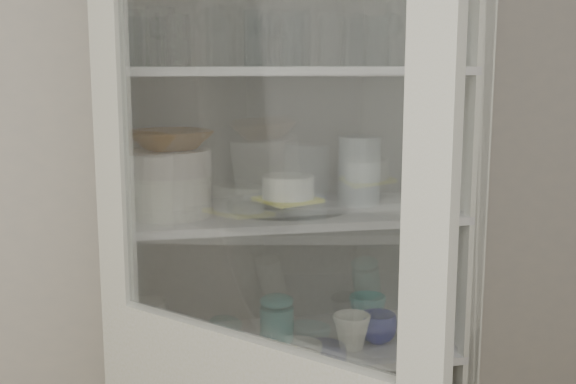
{
  "coord_description": "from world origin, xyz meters",
  "views": [
    {
      "loc": [
        -0.2,
        -0.71,
        1.67
      ],
      "look_at": [
        0.2,
        1.27,
        1.31
      ],
      "focal_mm": 45.0,
      "sensor_mm": 36.0,
      "label": 1
    }
  ],
  "objects_px": {
    "goblet_2": "(274,36)",
    "yellow_trivet": "(288,200)",
    "mug_blue": "(378,328)",
    "plate_stack_back": "(160,197)",
    "goblet_1": "(266,37)",
    "cream_bowl": "(170,162)",
    "white_ramekin": "(288,187)",
    "plate_stack_front": "(171,195)",
    "terracotta_bowl": "(170,140)",
    "pantry_cabinet": "(284,307)",
    "measuring_cups": "(253,346)",
    "goblet_0": "(159,39)",
    "grey_bowl_stack": "(359,170)",
    "mug_teal": "(367,312)",
    "mug_white": "(352,331)",
    "teal_jar": "(277,320)",
    "glass_platter": "(288,205)",
    "white_canister": "(147,323)",
    "goblet_3": "(390,37)"
  },
  "relations": [
    {
      "from": "goblet_0",
      "to": "yellow_trivet",
      "type": "bearing_deg",
      "value": -20.73
    },
    {
      "from": "goblet_0",
      "to": "goblet_2",
      "type": "distance_m",
      "value": 0.33
    },
    {
      "from": "goblet_2",
      "to": "teal_jar",
      "type": "xyz_separation_m",
      "value": [
        -0.01,
        -0.08,
        -0.83
      ]
    },
    {
      "from": "white_ramekin",
      "to": "measuring_cups",
      "type": "relative_size",
      "value": 1.65
    },
    {
      "from": "goblet_2",
      "to": "goblet_1",
      "type": "bearing_deg",
      "value": 123.18
    },
    {
      "from": "pantry_cabinet",
      "to": "white_ramekin",
      "type": "relative_size",
      "value": 14.07
    },
    {
      "from": "mug_teal",
      "to": "mug_white",
      "type": "xyz_separation_m",
      "value": [
        -0.09,
        -0.14,
        -0.0
      ]
    },
    {
      "from": "plate_stack_back",
      "to": "pantry_cabinet",
      "type": "bearing_deg",
      "value": -5.22
    },
    {
      "from": "terracotta_bowl",
      "to": "goblet_2",
      "type": "bearing_deg",
      "value": 23.25
    },
    {
      "from": "plate_stack_back",
      "to": "measuring_cups",
      "type": "relative_size",
      "value": 2.56
    },
    {
      "from": "grey_bowl_stack",
      "to": "goblet_3",
      "type": "bearing_deg",
      "value": 41.09
    },
    {
      "from": "pantry_cabinet",
      "to": "yellow_trivet",
      "type": "distance_m",
      "value": 0.35
    },
    {
      "from": "goblet_0",
      "to": "goblet_1",
      "type": "bearing_deg",
      "value": -0.55
    },
    {
      "from": "glass_platter",
      "to": "mug_blue",
      "type": "xyz_separation_m",
      "value": [
        0.26,
        -0.06,
        -0.37
      ]
    },
    {
      "from": "mug_blue",
      "to": "measuring_cups",
      "type": "bearing_deg",
      "value": 179.83
    },
    {
      "from": "mug_white",
      "to": "teal_jar",
      "type": "bearing_deg",
      "value": 142.13
    },
    {
      "from": "plate_stack_back",
      "to": "mug_teal",
      "type": "distance_m",
      "value": 0.72
    },
    {
      "from": "grey_bowl_stack",
      "to": "goblet_1",
      "type": "bearing_deg",
      "value": 157.39
    },
    {
      "from": "pantry_cabinet",
      "to": "mug_teal",
      "type": "xyz_separation_m",
      "value": [
        0.26,
        -0.02,
        -0.03
      ]
    },
    {
      "from": "plate_stack_back",
      "to": "cream_bowl",
      "type": "distance_m",
      "value": 0.18
    },
    {
      "from": "white_canister",
      "to": "teal_jar",
      "type": "bearing_deg",
      "value": -4.94
    },
    {
      "from": "cream_bowl",
      "to": "white_ramekin",
      "type": "bearing_deg",
      "value": 6.01
    },
    {
      "from": "white_ramekin",
      "to": "measuring_cups",
      "type": "distance_m",
      "value": 0.46
    },
    {
      "from": "plate_stack_front",
      "to": "plate_stack_back",
      "type": "bearing_deg",
      "value": 101.1
    },
    {
      "from": "grey_bowl_stack",
      "to": "pantry_cabinet",
      "type": "bearing_deg",
      "value": 167.53
    },
    {
      "from": "cream_bowl",
      "to": "grey_bowl_stack",
      "type": "relative_size",
      "value": 1.11
    },
    {
      "from": "goblet_1",
      "to": "yellow_trivet",
      "type": "xyz_separation_m",
      "value": [
        0.04,
        -0.13,
        -0.46
      ]
    },
    {
      "from": "goblet_1",
      "to": "goblet_2",
      "type": "bearing_deg",
      "value": -56.82
    },
    {
      "from": "mug_teal",
      "to": "goblet_1",
      "type": "bearing_deg",
      "value": -178.11
    },
    {
      "from": "goblet_1",
      "to": "plate_stack_front",
      "type": "relative_size",
      "value": 0.76
    },
    {
      "from": "plate_stack_front",
      "to": "terracotta_bowl",
      "type": "bearing_deg",
      "value": 0.0
    },
    {
      "from": "goblet_0",
      "to": "teal_jar",
      "type": "height_order",
      "value": "goblet_0"
    },
    {
      "from": "plate_stack_back",
      "to": "terracotta_bowl",
      "type": "bearing_deg",
      "value": -78.9
    },
    {
      "from": "goblet_1",
      "to": "white_ramekin",
      "type": "xyz_separation_m",
      "value": [
        0.04,
        -0.13,
        -0.42
      ]
    },
    {
      "from": "plate_stack_back",
      "to": "glass_platter",
      "type": "relative_size",
      "value": 0.67
    },
    {
      "from": "pantry_cabinet",
      "to": "measuring_cups",
      "type": "bearing_deg",
      "value": -130.65
    },
    {
      "from": "plate_stack_front",
      "to": "glass_platter",
      "type": "xyz_separation_m",
      "value": [
        0.33,
        0.03,
        -0.05
      ]
    },
    {
      "from": "plate_stack_front",
      "to": "terracotta_bowl",
      "type": "relative_size",
      "value": 1.02
    },
    {
      "from": "measuring_cups",
      "to": "goblet_3",
      "type": "bearing_deg",
      "value": 23.02
    },
    {
      "from": "pantry_cabinet",
      "to": "yellow_trivet",
      "type": "xyz_separation_m",
      "value": [
        -0.0,
        -0.07,
        0.35
      ]
    },
    {
      "from": "pantry_cabinet",
      "to": "cream_bowl",
      "type": "height_order",
      "value": "pantry_cabinet"
    },
    {
      "from": "mug_blue",
      "to": "mug_teal",
      "type": "bearing_deg",
      "value": 88.0
    },
    {
      "from": "goblet_2",
      "to": "yellow_trivet",
      "type": "relative_size",
      "value": 1.15
    },
    {
      "from": "cream_bowl",
      "to": "terracotta_bowl",
      "type": "bearing_deg",
      "value": 0.0
    },
    {
      "from": "pantry_cabinet",
      "to": "goblet_2",
      "type": "bearing_deg",
      "value": 126.97
    },
    {
      "from": "white_ramekin",
      "to": "white_canister",
      "type": "bearing_deg",
      "value": 173.27
    },
    {
      "from": "mug_blue",
      "to": "plate_stack_back",
      "type": "bearing_deg",
      "value": 164.37
    },
    {
      "from": "glass_platter",
      "to": "teal_jar",
      "type": "distance_m",
      "value": 0.35
    },
    {
      "from": "pantry_cabinet",
      "to": "plate_stack_front",
      "type": "relative_size",
      "value": 9.64
    },
    {
      "from": "terracotta_bowl",
      "to": "mug_white",
      "type": "height_order",
      "value": "terracotta_bowl"
    }
  ]
}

